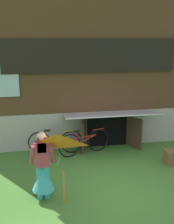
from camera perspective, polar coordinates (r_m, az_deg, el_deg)
name	(u,v)px	position (r m, az deg, el deg)	size (l,w,h in m)	color
ground_plane	(113,192)	(7.38, 5.25, -15.44)	(60.00, 60.00, 0.00)	#3D6B28
log_house	(80,64)	(11.63, -1.48, 9.44)	(7.79, 5.78, 5.17)	#9E998E
person	(43,171)	(6.84, -8.75, -11.54)	(0.61, 0.53, 1.64)	teal
kite	(57,155)	(6.04, -5.94, -8.43)	(1.10, 1.14, 1.66)	orange
bicycle_red	(84,142)	(9.26, -0.56, -6.03)	(1.73, 0.59, 0.82)	black
bicycle_yellow	(55,142)	(9.37, -6.28, -5.91)	(1.76, 0.26, 0.80)	black
wooden_crate	(173,157)	(9.06, 16.59, -8.53)	(0.45, 0.38, 0.41)	brown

